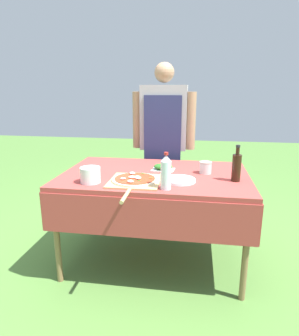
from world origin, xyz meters
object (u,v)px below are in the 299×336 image
Objects in this scene: mixing_tub at (90,175)px; herb_container at (163,167)px; water_bottle at (166,172)px; prep_table at (155,182)px; sauce_jar at (205,168)px; plate_stack at (180,180)px; pizza_on_peel at (134,181)px; person_cook at (164,134)px; oil_bottle at (236,167)px.

herb_container is at bearing 40.99° from mixing_tub.
water_bottle reaches higher than herb_container.
prep_table is 15.21× the size of sauce_jar.
plate_stack is at bearing -62.42° from herb_container.
water_bottle is (0.12, -0.37, 0.19)m from prep_table.
water_bottle reaches higher than sauce_jar.
sauce_jar is at bearing -7.91° from herb_container.
sauce_jar is at bearing 31.47° from pizza_on_peel.
person_cook is 11.46× the size of mixing_tub.
pizza_on_peel is 2.27× the size of oil_bottle.
prep_table is 0.15m from herb_container.
person_cook reaches higher than oil_bottle.
mixing_tub is 0.62× the size of plate_stack.
water_bottle is (-0.48, -0.25, 0.01)m from oil_bottle.
water_bottle is at bearing -6.43° from mixing_tub.
pizza_on_peel is at bearing 84.21° from person_cook.
oil_bottle is at bearing -21.46° from herb_container.
pizza_on_peel is (-0.11, -0.26, 0.09)m from prep_table.
water_bottle is at bearing -81.62° from herb_container.
herb_container is (0.06, -0.57, -0.18)m from person_cook.
person_cook reaches higher than prep_table.
herb_container is at bearing 158.54° from oil_bottle.
herb_container is at bearing 64.95° from pizza_on_peel.
water_bottle is 0.23m from plate_stack.
prep_table is at bearing -116.66° from herb_container.
sauce_jar is (0.39, 0.06, 0.12)m from prep_table.
mixing_tub reaches higher than sauce_jar.
oil_bottle is at bearing 10.78° from mixing_tub.
person_cook is 6.22× the size of oil_bottle.
mixing_tub is (-1.02, -0.19, -0.05)m from oil_bottle.
oil_bottle is 0.54m from water_bottle.
person_cook is (-0.01, 0.67, 0.29)m from prep_table.
pizza_on_peel is 0.73m from oil_bottle.
oil_bottle reaches higher than prep_table.
person_cook reaches higher than plate_stack.
pizza_on_peel is at bearing 8.86° from mixing_tub.
oil_bottle reaches higher than water_bottle.
pizza_on_peel is 0.28m from water_bottle.
oil_bottle is 1.84× the size of mixing_tub.
oil_bottle reaches higher than herb_container.
oil_bottle is 0.28m from sauce_jar.
person_cook is at bearing 90.83° from prep_table.
oil_bottle is 2.75× the size of sauce_jar.
pizza_on_peel is 0.32m from plate_stack.
water_bottle is (0.13, -1.04, -0.09)m from person_cook.
oil_bottle is at bearing 10.95° from pizza_on_peel.
herb_container reaches higher than plate_stack.
pizza_on_peel is 2.40× the size of water_bottle.
water_bottle is (0.23, -0.11, 0.10)m from pizza_on_peel.
mixing_tub is 1.49× the size of sauce_jar.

